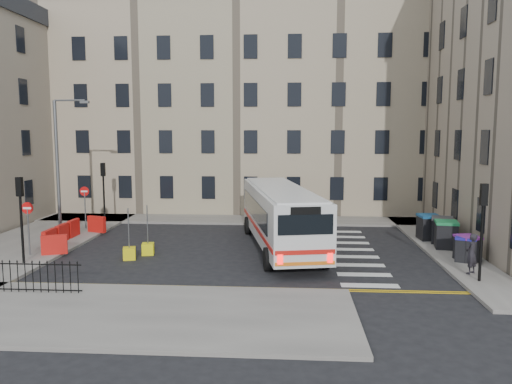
# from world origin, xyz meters

# --- Properties ---
(ground) EXTENTS (120.00, 120.00, 0.00)m
(ground) POSITION_xyz_m (0.00, 0.00, 0.00)
(ground) COLOR black
(ground) RESTS_ON ground
(pavement_north) EXTENTS (36.00, 3.20, 0.15)m
(pavement_north) POSITION_xyz_m (-6.00, 8.60, 0.07)
(pavement_north) COLOR slate
(pavement_north) RESTS_ON ground
(pavement_east) EXTENTS (2.40, 26.00, 0.15)m
(pavement_east) POSITION_xyz_m (9.00, 4.00, 0.07)
(pavement_east) COLOR slate
(pavement_east) RESTS_ON ground
(pavement_west) EXTENTS (6.00, 22.00, 0.15)m
(pavement_west) POSITION_xyz_m (-14.00, 1.00, 0.07)
(pavement_west) COLOR slate
(pavement_west) RESTS_ON ground
(pavement_sw) EXTENTS (20.00, 6.00, 0.15)m
(pavement_sw) POSITION_xyz_m (-7.00, -10.00, 0.07)
(pavement_sw) COLOR slate
(pavement_sw) RESTS_ON ground
(terrace_north) EXTENTS (38.30, 10.80, 17.20)m
(terrace_north) POSITION_xyz_m (-7.00, 15.50, 8.62)
(terrace_north) COLOR gray
(terrace_north) RESTS_ON ground
(traffic_light_east) EXTENTS (0.28, 0.22, 4.10)m
(traffic_light_east) POSITION_xyz_m (8.60, -5.50, 2.87)
(traffic_light_east) COLOR black
(traffic_light_east) RESTS_ON pavement_east
(traffic_light_nw) EXTENTS (0.28, 0.22, 4.10)m
(traffic_light_nw) POSITION_xyz_m (-12.00, 6.50, 2.87)
(traffic_light_nw) COLOR black
(traffic_light_nw) RESTS_ON pavement_west
(traffic_light_sw) EXTENTS (0.28, 0.22, 4.10)m
(traffic_light_sw) POSITION_xyz_m (-12.00, -4.00, 2.87)
(traffic_light_sw) COLOR black
(traffic_light_sw) RESTS_ON pavement_west
(streetlamp) EXTENTS (0.50, 0.22, 8.14)m
(streetlamp) POSITION_xyz_m (-13.00, 2.00, 4.34)
(streetlamp) COLOR #595B5E
(streetlamp) RESTS_ON pavement_west
(no_entry_north) EXTENTS (0.60, 0.08, 3.00)m
(no_entry_north) POSITION_xyz_m (-12.50, 4.50, 2.08)
(no_entry_north) COLOR #595B5E
(no_entry_north) RESTS_ON pavement_west
(no_entry_south) EXTENTS (0.60, 0.08, 3.00)m
(no_entry_south) POSITION_xyz_m (-12.50, -2.50, 2.08)
(no_entry_south) COLOR #595B5E
(no_entry_south) RESTS_ON pavement_west
(roadworks_barriers) EXTENTS (1.66, 6.26, 1.00)m
(roadworks_barriers) POSITION_xyz_m (-11.84, 0.50, 0.65)
(roadworks_barriers) COLOR red
(roadworks_barriers) RESTS_ON pavement_west
(bus) EXTENTS (5.02, 12.32, 3.27)m
(bus) POSITION_xyz_m (0.16, 0.38, 1.89)
(bus) COLOR silver
(bus) RESTS_ON ground
(wheelie_bin_a) EXTENTS (1.29, 1.37, 1.20)m
(wheelie_bin_a) POSITION_xyz_m (9.15, -2.21, 0.76)
(wheelie_bin_a) COLOR black
(wheelie_bin_a) RESTS_ON pavement_east
(wheelie_bin_b) EXTENTS (1.20, 1.30, 1.21)m
(wheelie_bin_b) POSITION_xyz_m (9.26, -2.10, 0.76)
(wheelie_bin_b) COLOR black
(wheelie_bin_b) RESTS_ON pavement_east
(wheelie_bin_c) EXTENTS (1.36, 1.50, 1.45)m
(wheelie_bin_c) POSITION_xyz_m (9.02, 0.50, 0.88)
(wheelie_bin_c) COLOR black
(wheelie_bin_c) RESTS_ON pavement_east
(wheelie_bin_d) EXTENTS (1.46, 1.57, 1.44)m
(wheelie_bin_d) POSITION_xyz_m (9.19, 1.79, 0.88)
(wheelie_bin_d) COLOR black
(wheelie_bin_d) RESTS_ON pavement_east
(wheelie_bin_e) EXTENTS (1.21, 1.37, 1.43)m
(wheelie_bin_e) POSITION_xyz_m (8.68, 2.62, 0.87)
(wheelie_bin_e) COLOR black
(wheelie_bin_e) RESTS_ON pavement_east
(pedestrian) EXTENTS (0.77, 0.75, 1.79)m
(pedestrian) POSITION_xyz_m (8.61, -4.43, 1.05)
(pedestrian) COLOR black
(pedestrian) RESTS_ON pavement_east
(bollard_yellow) EXTENTS (0.71, 0.71, 0.60)m
(bollard_yellow) POSITION_xyz_m (-6.69, -1.47, 0.30)
(bollard_yellow) COLOR yellow
(bollard_yellow) RESTS_ON ground
(bollard_chevron) EXTENTS (0.74, 0.74, 0.60)m
(bollard_chevron) POSITION_xyz_m (-7.36, -2.47, 0.30)
(bollard_chevron) COLOR yellow
(bollard_chevron) RESTS_ON ground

